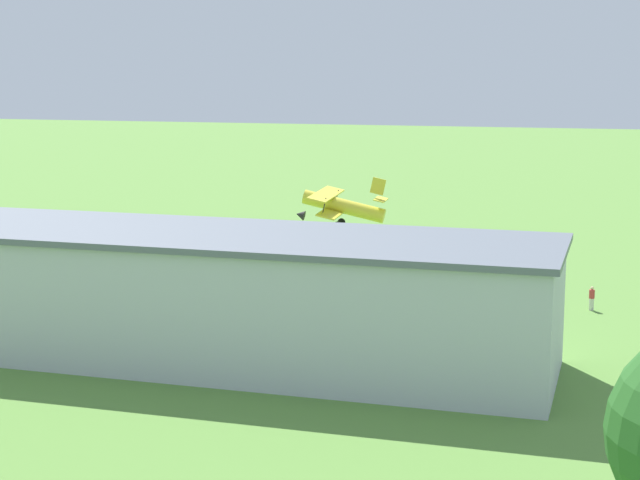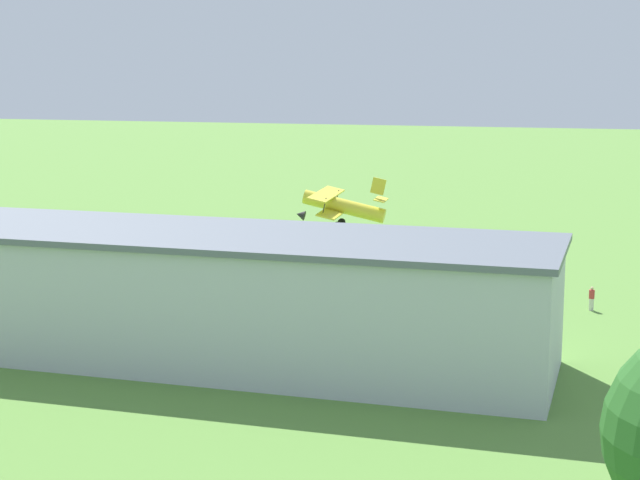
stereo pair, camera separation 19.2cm
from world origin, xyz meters
The scene contains 7 objects.
ground_plane centered at (0.00, 0.00, 0.00)m, with size 400.00×400.00×0.00m, color #568438.
hangar centered at (4.62, 29.77, 3.68)m, with size 37.50×11.16×7.33m.
biplane centered at (5.54, 1.31, 5.08)m, with size 7.75×8.57×4.28m.
car_red centered at (23.83, 18.08, 0.85)m, with size 2.43×4.82×1.63m.
person_watching_takeoff centered at (-15.04, 11.65, 0.82)m, with size 0.47×0.47×1.65m.
person_crossing_taxiway centered at (-10.68, 13.16, 0.82)m, with size 0.43×0.43×1.66m.
person_beside_truck centered at (15.80, 11.84, 0.75)m, with size 0.43×0.43×1.52m.
Camera 2 is at (-16.46, 82.22, 16.48)m, focal length 57.55 mm.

